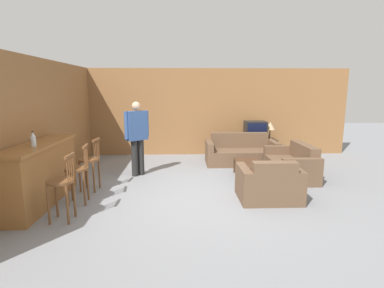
# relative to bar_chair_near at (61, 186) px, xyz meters

# --- Properties ---
(ground_plane) EXTENTS (24.00, 24.00, 0.00)m
(ground_plane) POSITION_rel_bar_chair_near_xyz_m (2.15, 0.97, -0.56)
(ground_plane) COLOR gray
(wall_back) EXTENTS (9.40, 0.08, 2.60)m
(wall_back) POSITION_rel_bar_chair_near_xyz_m (2.15, 4.71, 0.74)
(wall_back) COLOR olive
(wall_back) RESTS_ON ground_plane
(wall_left) EXTENTS (0.08, 8.73, 2.60)m
(wall_left) POSITION_rel_bar_chair_near_xyz_m (-0.98, 2.34, 0.74)
(wall_left) COLOR olive
(wall_left) RESTS_ON ground_plane
(bar_counter) EXTENTS (0.55, 2.13, 1.08)m
(bar_counter) POSITION_rel_bar_chair_near_xyz_m (-0.65, 0.73, -0.01)
(bar_counter) COLOR brown
(bar_counter) RESTS_ON ground_plane
(bar_chair_near) EXTENTS (0.41, 0.41, 1.04)m
(bar_chair_near) POSITION_rel_bar_chair_near_xyz_m (0.00, 0.00, 0.00)
(bar_chair_near) COLOR brown
(bar_chair_near) RESTS_ON ground_plane
(bar_chair_mid) EXTENTS (0.44, 0.44, 1.04)m
(bar_chair_mid) POSITION_rel_bar_chair_near_xyz_m (-0.00, 0.72, 0.00)
(bar_chair_mid) COLOR brown
(bar_chair_mid) RESTS_ON ground_plane
(bar_chair_far) EXTENTS (0.44, 0.44, 1.04)m
(bar_chair_far) POSITION_rel_bar_chair_near_xyz_m (-0.00, 1.41, 0.00)
(bar_chair_far) COLOR brown
(bar_chair_far) RESTS_ON ground_plane
(couch_far) EXTENTS (1.89, 0.90, 0.80)m
(couch_far) POSITION_rel_bar_chair_near_xyz_m (3.41, 3.50, -0.27)
(couch_far) COLOR brown
(couch_far) RESTS_ON ground_plane
(armchair_near) EXTENTS (1.08, 0.86, 0.78)m
(armchair_near) POSITION_rel_bar_chair_near_xyz_m (3.40, 0.76, -0.27)
(armchair_near) COLOR brown
(armchair_near) RESTS_ON ground_plane
(loveseat_right) EXTENTS (0.83, 1.53, 0.77)m
(loveseat_right) POSITION_rel_bar_chair_near_xyz_m (4.33, 2.17, -0.28)
(loveseat_right) COLOR brown
(loveseat_right) RESTS_ON ground_plane
(coffee_table) EXTENTS (0.55, 1.08, 0.37)m
(coffee_table) POSITION_rel_bar_chair_near_xyz_m (3.33, 2.09, -0.24)
(coffee_table) COLOR #472D1E
(coffee_table) RESTS_ON ground_plane
(tv_unit) EXTENTS (1.21, 0.55, 0.54)m
(tv_unit) POSITION_rel_bar_chair_near_xyz_m (3.97, 4.27, -0.29)
(tv_unit) COLOR #2D2319
(tv_unit) RESTS_ON ground_plane
(tv) EXTENTS (0.62, 0.45, 0.53)m
(tv) POSITION_rel_bar_chair_near_xyz_m (3.97, 4.27, 0.24)
(tv) COLOR black
(tv) RESTS_ON tv_unit
(bottle) EXTENTS (0.08, 0.08, 0.25)m
(bottle) POSITION_rel_bar_chair_near_xyz_m (-0.57, 0.44, 0.64)
(bottle) COLOR silver
(bottle) RESTS_ON bar_counter
(table_lamp) EXTENTS (0.29, 0.29, 0.51)m
(table_lamp) POSITION_rel_bar_chair_near_xyz_m (4.42, 4.27, 0.36)
(table_lamp) COLOR brown
(table_lamp) RESTS_ON tv_unit
(person_by_window) EXTENTS (0.50, 0.45, 1.71)m
(person_by_window) POSITION_rel_bar_chair_near_xyz_m (0.79, 2.44, 0.41)
(person_by_window) COLOR black
(person_by_window) RESTS_ON ground_plane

